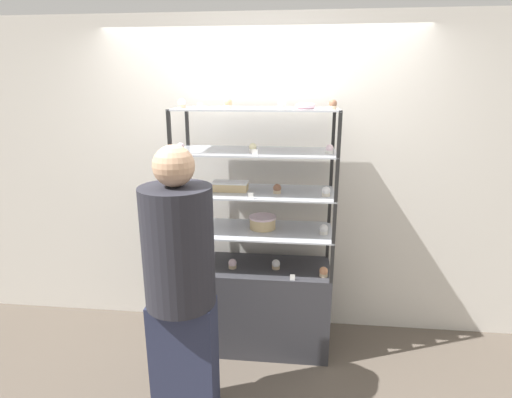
# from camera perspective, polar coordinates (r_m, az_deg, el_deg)

# --- Properties ---
(ground_plane) EXTENTS (20.00, 20.00, 0.00)m
(ground_plane) POSITION_cam_1_polar(r_m,az_deg,el_deg) (3.53, 0.00, -19.83)
(ground_plane) COLOR brown
(back_wall) EXTENTS (8.00, 0.05, 2.60)m
(back_wall) POSITION_cam_1_polar(r_m,az_deg,el_deg) (3.34, 0.69, 2.68)
(back_wall) COLOR silver
(back_wall) RESTS_ON ground_plane
(display_base) EXTENTS (1.15, 0.47, 0.70)m
(display_base) POSITION_cam_1_polar(r_m,az_deg,el_deg) (3.34, 0.00, -14.94)
(display_base) COLOR #333338
(display_base) RESTS_ON ground_plane
(display_riser_lower) EXTENTS (1.15, 0.47, 0.30)m
(display_riser_lower) POSITION_cam_1_polar(r_m,az_deg,el_deg) (3.06, 0.00, -4.72)
(display_riser_lower) COLOR black
(display_riser_lower) RESTS_ON display_base
(display_riser_middle) EXTENTS (1.15, 0.47, 0.30)m
(display_riser_middle) POSITION_cam_1_polar(r_m,az_deg,el_deg) (2.97, 0.00, 0.75)
(display_riser_middle) COLOR black
(display_riser_middle) RESTS_ON display_riser_lower
(display_riser_upper) EXTENTS (1.15, 0.47, 0.30)m
(display_riser_upper) POSITION_cam_1_polar(r_m,az_deg,el_deg) (2.91, 0.00, 6.51)
(display_riser_upper) COLOR black
(display_riser_upper) RESTS_ON display_riser_middle
(display_riser_top) EXTENTS (1.15, 0.47, 0.30)m
(display_riser_top) POSITION_cam_1_polar(r_m,az_deg,el_deg) (2.87, 0.00, 12.47)
(display_riser_top) COLOR black
(display_riser_top) RESTS_ON display_riser_upper
(layer_cake_centerpiece) EXTENTS (0.21, 0.21, 0.10)m
(layer_cake_centerpiece) POSITION_cam_1_polar(r_m,az_deg,el_deg) (3.07, 0.95, -3.33)
(layer_cake_centerpiece) COLOR #DBBC84
(layer_cake_centerpiece) RESTS_ON display_riser_lower
(sheet_cake_frosted) EXTENTS (0.26, 0.14, 0.07)m
(sheet_cake_frosted) POSITION_cam_1_polar(r_m,az_deg,el_deg) (2.98, -3.72, 1.85)
(sheet_cake_frosted) COLOR #DBBC84
(sheet_cake_frosted) RESTS_ON display_riser_middle
(cupcake_0) EXTENTS (0.06, 0.06, 0.07)m
(cupcake_0) POSITION_cam_1_polar(r_m,az_deg,el_deg) (3.20, -9.44, -8.80)
(cupcake_0) COLOR white
(cupcake_0) RESTS_ON display_base
(cupcake_1) EXTENTS (0.06, 0.06, 0.07)m
(cupcake_1) POSITION_cam_1_polar(r_m,az_deg,el_deg) (3.13, -3.38, -9.23)
(cupcake_1) COLOR #CCB28C
(cupcake_1) RESTS_ON display_base
(cupcake_2) EXTENTS (0.06, 0.06, 0.07)m
(cupcake_2) POSITION_cam_1_polar(r_m,az_deg,el_deg) (3.12, 2.86, -9.32)
(cupcake_2) COLOR #CCB28C
(cupcake_2) RESTS_ON display_base
(cupcake_3) EXTENTS (0.06, 0.06, 0.07)m
(cupcake_3) POSITION_cam_1_polar(r_m,az_deg,el_deg) (3.04, 9.63, -10.24)
(cupcake_3) COLOR #CCB28C
(cupcake_3) RESTS_ON display_base
(price_tag_0) EXTENTS (0.04, 0.00, 0.04)m
(price_tag_0) POSITION_cam_1_polar(r_m,az_deg,el_deg) (2.96, 5.24, -11.10)
(price_tag_0) COLOR white
(price_tag_0) RESTS_ON display_base
(cupcake_4) EXTENTS (0.06, 0.06, 0.08)m
(cupcake_4) POSITION_cam_1_polar(r_m,az_deg,el_deg) (3.06, -9.87, -3.86)
(cupcake_4) COLOR white
(cupcake_4) RESTS_ON display_riser_lower
(cupcake_5) EXTENTS (0.06, 0.06, 0.08)m
(cupcake_5) POSITION_cam_1_polar(r_m,az_deg,el_deg) (2.99, 9.65, -4.33)
(cupcake_5) COLOR white
(cupcake_5) RESTS_ON display_riser_lower
(price_tag_1) EXTENTS (0.04, 0.00, 0.04)m
(price_tag_1) POSITION_cam_1_polar(r_m,az_deg,el_deg) (2.90, -7.12, -5.15)
(price_tag_1) COLOR white
(price_tag_1) RESTS_ON display_riser_lower
(cupcake_6) EXTENTS (0.06, 0.06, 0.07)m
(cupcake_6) POSITION_cam_1_polar(r_m,az_deg,el_deg) (2.99, -9.96, 1.62)
(cupcake_6) COLOR white
(cupcake_6) RESTS_ON display_riser_middle
(cupcake_7) EXTENTS (0.06, 0.06, 0.07)m
(cupcake_7) POSITION_cam_1_polar(r_m,az_deg,el_deg) (2.91, 3.04, 1.45)
(cupcake_7) COLOR #CCB28C
(cupcake_7) RESTS_ON display_riser_middle
(cupcake_8) EXTENTS (0.06, 0.06, 0.07)m
(cupcake_8) POSITION_cam_1_polar(r_m,az_deg,el_deg) (2.87, 9.99, 1.03)
(cupcake_8) COLOR beige
(cupcake_8) RESTS_ON display_riser_middle
(price_tag_2) EXTENTS (0.04, 0.00, 0.04)m
(price_tag_2) POSITION_cam_1_polar(r_m,az_deg,el_deg) (2.76, -0.76, 0.44)
(price_tag_2) COLOR white
(price_tag_2) RESTS_ON display_riser_middle
(cupcake_9) EXTENTS (0.05, 0.05, 0.07)m
(cupcake_9) POSITION_cam_1_polar(r_m,az_deg,el_deg) (2.90, -10.69, 7.24)
(cupcake_9) COLOR #CCB28C
(cupcake_9) RESTS_ON display_riser_upper
(cupcake_10) EXTENTS (0.05, 0.05, 0.07)m
(cupcake_10) POSITION_cam_1_polar(r_m,az_deg,el_deg) (2.82, -0.47, 7.29)
(cupcake_10) COLOR white
(cupcake_10) RESTS_ON display_riser_upper
(cupcake_11) EXTENTS (0.05, 0.05, 0.07)m
(cupcake_11) POSITION_cam_1_polar(r_m,az_deg,el_deg) (2.81, 10.46, 7.00)
(cupcake_11) COLOR white
(cupcake_11) RESTS_ON display_riser_upper
(price_tag_3) EXTENTS (0.04, 0.00, 0.04)m
(price_tag_3) POSITION_cam_1_polar(r_m,az_deg,el_deg) (2.69, -0.14, 6.65)
(price_tag_3) COLOR white
(price_tag_3) RESTS_ON display_riser_upper
(cupcake_12) EXTENTS (0.05, 0.05, 0.06)m
(cupcake_12) POSITION_cam_1_polar(r_m,az_deg,el_deg) (2.91, -10.55, 13.25)
(cupcake_12) COLOR #CCB28C
(cupcake_12) RESTS_ON display_riser_top
(cupcake_13) EXTENTS (0.05, 0.05, 0.06)m
(cupcake_13) POSITION_cam_1_polar(r_m,az_deg,el_deg) (2.80, -3.97, 13.39)
(cupcake_13) COLOR beige
(cupcake_13) RESTS_ON display_riser_top
(cupcake_14) EXTENTS (0.05, 0.05, 0.06)m
(cupcake_14) POSITION_cam_1_polar(r_m,az_deg,el_deg) (2.75, 3.74, 13.34)
(cupcake_14) COLOR beige
(cupcake_14) RESTS_ON display_riser_top
(cupcake_15) EXTENTS (0.05, 0.05, 0.06)m
(cupcake_15) POSITION_cam_1_polar(r_m,az_deg,el_deg) (2.75, 10.92, 13.10)
(cupcake_15) COLOR #CCB28C
(cupcake_15) RESTS_ON display_riser_top
(price_tag_4) EXTENTS (0.04, 0.00, 0.04)m
(price_tag_4) POSITION_cam_1_polar(r_m,az_deg,el_deg) (2.72, -8.05, 13.02)
(price_tag_4) COLOR white
(price_tag_4) RESTS_ON display_riser_top
(donut_glazed) EXTENTS (0.13, 0.13, 0.04)m
(donut_glazed) POSITION_cam_1_polar(r_m,az_deg,el_deg) (2.81, 7.09, 13.07)
(donut_glazed) COLOR #EFB2BC
(donut_glazed) RESTS_ON display_riser_top
(customer_figure) EXTENTS (0.41, 0.41, 1.76)m
(customer_figure) POSITION_cam_1_polar(r_m,az_deg,el_deg) (2.44, -10.75, -11.79)
(customer_figure) COLOR #282D47
(customer_figure) RESTS_ON ground_plane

